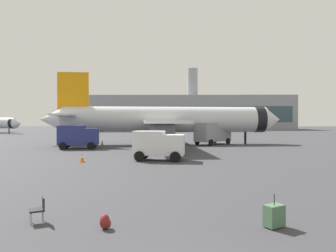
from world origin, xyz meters
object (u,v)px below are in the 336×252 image
Objects in this scene: fuel_truck at (213,133)px; safety_cone_near at (102,142)px; service_truck at (78,136)px; traveller_backpack at (105,222)px; rolling_suitcase at (274,216)px; cargo_van at (158,144)px; gate_chair at (39,208)px; safety_cone_mid at (82,158)px; airplane_at_gate at (165,120)px.

safety_cone_near is at bearing -175.94° from fuel_truck.
fuel_truck is (17.78, 7.46, 0.16)m from service_truck.
service_truck is 30.69m from traveller_backpack.
rolling_suitcase is at bearing -94.29° from fuel_truck.
cargo_van reaches higher than gate_chair.
safety_cone_mid is at bearing 108.26° from traveller_backpack.
cargo_van is (10.53, -11.49, -0.16)m from service_truck.
fuel_truck is 37.54m from gate_chair.
service_truck is 6.64m from safety_cone_near.
airplane_at_gate is at bearing 71.76° from safety_cone_mid.
fuel_truck is at bearing 77.33° from traveller_backpack.
fuel_truck is at bearing 0.48° from airplane_at_gate.
traveller_backpack is at bearing -71.84° from service_truck.
safety_cone_mid is at bearing -124.23° from fuel_truck.
rolling_suitcase reaches higher than safety_cone_near.
cargo_van is at bearing 10.06° from safety_cone_mid.
gate_chair is (3.05, -15.90, 0.17)m from safety_cone_mid.
cargo_van is at bearing -63.45° from safety_cone_near.
service_truck is at bearing -145.35° from airplane_at_gate.
service_truck is at bearing -157.23° from fuel_truck.
service_truck is (-10.71, -7.40, -2.05)m from airplane_at_gate.
safety_cone_near is (1.64, 6.32, -1.22)m from service_truck.
airplane_at_gate is 53.59× the size of safety_cone_mid.
rolling_suitcase is at bearing -69.17° from safety_cone_near.
service_truck is 19.28m from fuel_truck.
service_truck is at bearing -104.52° from safety_cone_near.
service_truck is 32.63m from rolling_suitcase.
airplane_at_gate reaches higher than safety_cone_near.
fuel_truck is 1.29× the size of cargo_van.
service_truck is 0.84× the size of fuel_truck.
rolling_suitcase is (15.05, -28.93, -1.22)m from service_truck.
safety_cone_near is 1.63× the size of traveller_backpack.
gate_chair is (-3.55, -35.93, -3.16)m from airplane_at_gate.
service_truck is 1.09× the size of cargo_van.
gate_chair is at bearing -106.44° from fuel_truck.
airplane_at_gate reaches higher than gate_chair.
cargo_van reaches higher than safety_cone_mid.
gate_chair is (-7.88, 0.41, 0.11)m from rolling_suitcase.
gate_chair is (7.16, -28.52, -1.11)m from service_truck.
fuel_truck is 36.52m from rolling_suitcase.
safety_cone_near is at bearing 102.60° from traveller_backpack.
rolling_suitcase is at bearing 2.10° from traveller_backpack.
service_truck is at bearing 104.10° from gate_chair.
rolling_suitcase is at bearing -83.20° from airplane_at_gate.
rolling_suitcase is at bearing -75.48° from cargo_van.
service_truck is 15.58m from cargo_van.
fuel_truck is 6.93× the size of gate_chair.
airplane_at_gate is 41.60× the size of gate_chair.
service_truck is 6.41× the size of safety_cone_near.
airplane_at_gate is at bearing 6.83° from safety_cone_near.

